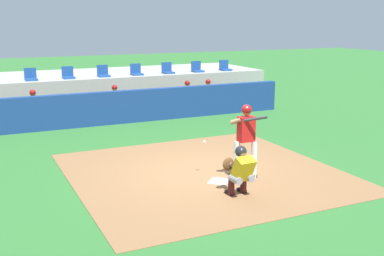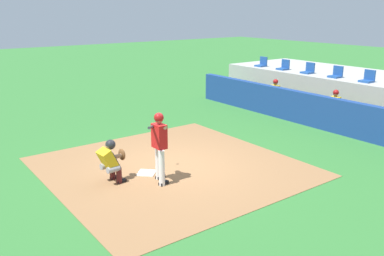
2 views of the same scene
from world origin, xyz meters
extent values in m
plane|color=#2D6B2D|center=(0.00, 0.00, 0.00)|extent=(80.00, 80.00, 0.00)
cube|color=olive|center=(0.00, 0.00, 0.01)|extent=(6.40, 6.40, 0.01)
cube|color=white|center=(0.00, -0.80, 0.02)|extent=(0.62, 0.62, 0.02)
cylinder|color=silver|center=(0.51, -0.74, 0.46)|extent=(0.15, 0.15, 0.92)
cylinder|color=silver|center=(0.89, -0.88, 0.46)|extent=(0.15, 0.15, 0.92)
cube|color=red|center=(0.70, -0.81, 1.22)|extent=(0.38, 0.24, 0.60)
sphere|color=#996B4C|center=(0.70, -0.81, 1.65)|extent=(0.21, 0.21, 0.21)
sphere|color=maroon|center=(0.70, -0.81, 1.68)|extent=(0.24, 0.24, 0.24)
cylinder|color=#996B4C|center=(0.43, -0.79, 1.43)|extent=(0.25, 0.24, 0.17)
cylinder|color=#996B4C|center=(0.62, -0.74, 1.43)|extent=(0.57, 0.14, 0.18)
cylinder|color=#333338|center=(0.66, -0.99, 1.48)|extent=(0.69, 0.60, 0.24)
cube|color=black|center=(0.49, -0.68, 0.04)|extent=(0.18, 0.28, 0.09)
cube|color=black|center=(0.88, -0.83, 0.04)|extent=(0.18, 0.28, 0.09)
cylinder|color=gray|center=(-0.17, -1.83, 0.42)|extent=(0.18, 0.33, 0.16)
cylinder|color=#4C1919|center=(-0.18, -1.68, 0.21)|extent=(0.14, 0.14, 0.42)
cube|color=black|center=(-0.19, -1.62, 0.04)|extent=(0.13, 0.25, 0.08)
cylinder|color=gray|center=(0.15, -1.81, 0.42)|extent=(0.18, 0.33, 0.16)
cylinder|color=#4C1919|center=(0.14, -1.66, 0.21)|extent=(0.14, 0.14, 0.42)
cube|color=black|center=(0.13, -1.60, 0.04)|extent=(0.13, 0.25, 0.08)
cube|color=gold|center=(-0.01, -1.87, 0.64)|extent=(0.43, 0.46, 0.57)
cube|color=#2D2D33|center=(-0.02, -1.75, 0.64)|extent=(0.40, 0.28, 0.45)
sphere|color=#996B4C|center=(-0.01, -1.79, 0.98)|extent=(0.21, 0.21, 0.21)
sphere|color=#232328|center=(-0.01, -1.77, 1.00)|extent=(0.25, 0.25, 0.25)
cylinder|color=#996B4C|center=(-0.06, -1.65, 0.64)|extent=(0.13, 0.46, 0.10)
ellipsoid|color=brown|center=(-0.12, -1.43, 0.64)|extent=(0.29, 0.14, 0.30)
sphere|color=white|center=(-0.07, -0.15, 0.83)|extent=(0.07, 0.07, 0.07)
cube|color=navy|center=(0.00, 6.50, 0.60)|extent=(13.00, 0.30, 1.20)
cube|color=olive|center=(0.00, 7.50, 0.23)|extent=(11.80, 0.44, 0.45)
cylinder|color=#939399|center=(-3.21, 7.25, 0.49)|extent=(0.15, 0.40, 0.15)
cylinder|color=#939399|center=(-3.21, 7.05, 0.23)|extent=(0.13, 0.13, 0.45)
cube|color=maroon|center=(-3.21, 7.00, 0.04)|extent=(0.11, 0.24, 0.08)
cylinder|color=#939399|center=(-2.95, 7.25, 0.49)|extent=(0.15, 0.40, 0.15)
cylinder|color=#939399|center=(-2.95, 7.05, 0.23)|extent=(0.13, 0.13, 0.45)
cube|color=maroon|center=(-2.95, 7.00, 0.04)|extent=(0.11, 0.24, 0.08)
cube|color=gold|center=(-3.08, 7.47, 0.76)|extent=(0.36, 0.22, 0.54)
sphere|color=brown|center=(-3.08, 7.47, 1.15)|extent=(0.20, 0.20, 0.20)
sphere|color=maroon|center=(-3.08, 7.47, 1.19)|extent=(0.22, 0.22, 0.22)
cylinder|color=brown|center=(-3.28, 7.33, 0.65)|extent=(0.09, 0.41, 0.22)
cylinder|color=brown|center=(-2.88, 7.33, 0.65)|extent=(0.09, 0.41, 0.22)
cylinder|color=#939399|center=(-0.22, 7.25, 0.49)|extent=(0.15, 0.40, 0.15)
cylinder|color=#939399|center=(-0.22, 7.05, 0.23)|extent=(0.13, 0.13, 0.45)
cube|color=maroon|center=(-0.22, 7.00, 0.04)|extent=(0.11, 0.24, 0.08)
cylinder|color=#939399|center=(0.04, 7.25, 0.49)|extent=(0.15, 0.40, 0.15)
cylinder|color=#939399|center=(0.04, 7.05, 0.23)|extent=(0.13, 0.13, 0.45)
cube|color=maroon|center=(0.04, 7.00, 0.04)|extent=(0.11, 0.24, 0.08)
cube|color=gold|center=(-0.09, 7.47, 0.76)|extent=(0.36, 0.22, 0.54)
sphere|color=#996B4C|center=(-0.09, 7.47, 1.15)|extent=(0.20, 0.20, 0.20)
sphere|color=maroon|center=(-0.09, 7.47, 1.19)|extent=(0.22, 0.22, 0.22)
cylinder|color=#996B4C|center=(-0.29, 7.33, 0.65)|extent=(0.09, 0.41, 0.22)
cylinder|color=#996B4C|center=(0.11, 7.33, 0.65)|extent=(0.09, 0.41, 0.22)
cube|color=#1E478C|center=(-5.78, 9.30, 1.44)|extent=(0.46, 0.46, 0.08)
cube|color=#1E478C|center=(-5.78, 9.50, 1.68)|extent=(0.46, 0.06, 0.40)
cube|color=#1E478C|center=(-4.33, 9.30, 1.44)|extent=(0.46, 0.46, 0.08)
cube|color=#1E478C|center=(-4.33, 9.50, 1.68)|extent=(0.46, 0.06, 0.40)
cube|color=#1E478C|center=(-2.89, 9.30, 1.44)|extent=(0.46, 0.46, 0.08)
cube|color=#1E478C|center=(-2.89, 9.50, 1.68)|extent=(0.46, 0.06, 0.40)
cube|color=#1E478C|center=(-1.44, 9.30, 1.44)|extent=(0.46, 0.46, 0.08)
cube|color=#1E478C|center=(-1.44, 9.50, 1.68)|extent=(0.46, 0.06, 0.40)
cube|color=#1E478C|center=(0.00, 9.30, 1.44)|extent=(0.46, 0.46, 0.08)
cube|color=#1E478C|center=(0.00, 9.50, 1.68)|extent=(0.46, 0.06, 0.40)
camera|label=1|loc=(-5.11, -10.19, 3.75)|focal=44.77mm
camera|label=2|loc=(8.80, -5.83, 4.18)|focal=38.35mm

